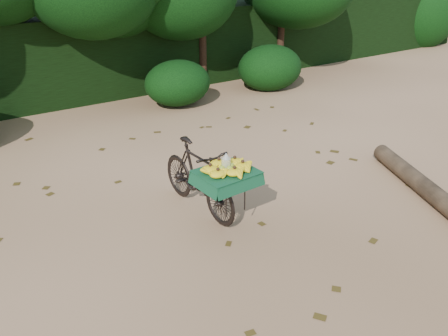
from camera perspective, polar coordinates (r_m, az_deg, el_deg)
ground at (r=6.24m, az=1.65°, el=-4.80°), size 80.00×80.00×0.00m
vendor_bicycle at (r=5.97m, az=-3.01°, el=-1.10°), size 0.69×1.67×0.93m
fallen_log at (r=6.71m, az=25.08°, el=-3.90°), size 1.59×3.26×0.25m
hedge_backdrop at (r=11.36m, az=-17.54°, el=12.73°), size 26.00×1.80×1.80m
tree_row at (r=10.26m, az=-20.52°, el=17.39°), size 14.50×2.00×4.00m
bush_clumps at (r=9.80m, az=-10.77°, el=8.88°), size 8.80×1.70×0.90m
leaf_litter at (r=6.71m, az=-1.57°, el=-2.47°), size 7.00×7.30×0.01m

